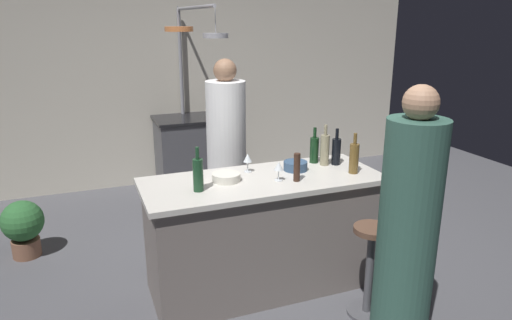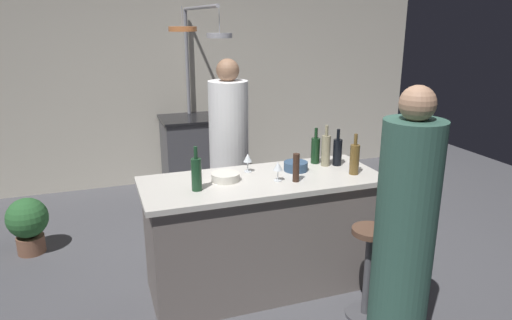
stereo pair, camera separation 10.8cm
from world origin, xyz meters
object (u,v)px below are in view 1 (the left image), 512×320
(potted_plant, at_px, (23,225))
(wine_bottle_white, at_px, (325,149))
(wine_bottle_red, at_px, (314,149))
(guest_right, at_px, (407,235))
(wine_bottle_dark, at_px, (336,151))
(mixing_bowl_blue, at_px, (295,166))
(stove_range, at_px, (189,153))
(wine_bottle_amber, at_px, (354,158))
(mixing_bowl_ceramic, at_px, (226,177))
(bar_stool_right, at_px, (370,267))
(chef, at_px, (227,159))
(wine_bottle_green, at_px, (198,174))
(wine_glass_near_left_guest, at_px, (248,159))
(pepper_mill, at_px, (297,167))
(wine_glass_near_right_guest, at_px, (279,167))

(potted_plant, relative_size, wine_bottle_white, 1.56)
(wine_bottle_red, bearing_deg, guest_right, -89.80)
(wine_bottle_dark, height_order, mixing_bowl_blue, wine_bottle_dark)
(stove_range, relative_size, wine_bottle_amber, 2.83)
(mixing_bowl_ceramic, bearing_deg, bar_stool_right, -38.74)
(chef, height_order, guest_right, chef)
(bar_stool_right, relative_size, wine_bottle_green, 2.17)
(stove_range, xyz_separation_m, guest_right, (0.54, -3.43, 0.34))
(stove_range, xyz_separation_m, wine_bottle_green, (-0.52, -2.53, 0.57))
(bar_stool_right, distance_m, wine_glass_near_left_guest, 1.19)
(guest_right, bearing_deg, stove_range, 99.03)
(wine_bottle_green, height_order, wine_bottle_amber, wine_bottle_amber)
(wine_bottle_white, bearing_deg, stove_range, 104.21)
(stove_range, relative_size, wine_glass_near_left_guest, 6.10)
(guest_right, xyz_separation_m, wine_bottle_green, (-1.06, 0.89, 0.24))
(bar_stool_right, bearing_deg, potted_plant, 142.11)
(wine_bottle_dark, bearing_deg, pepper_mill, -151.97)
(wine_bottle_white, xyz_separation_m, wine_glass_near_left_guest, (-0.64, 0.06, -0.03))
(wine_bottle_white, bearing_deg, mixing_bowl_blue, -171.91)
(bar_stool_right, height_order, wine_bottle_green, wine_bottle_green)
(guest_right, distance_m, potted_plant, 3.23)
(wine_bottle_amber, relative_size, mixing_bowl_ceramic, 1.50)
(guest_right, relative_size, mixing_bowl_blue, 9.08)
(stove_range, distance_m, mixing_bowl_ceramic, 2.47)
(pepper_mill, relative_size, wine_glass_near_left_guest, 1.44)
(stove_range, bearing_deg, wine_glass_near_left_guest, -91.38)
(wine_bottle_white, distance_m, wine_glass_near_right_guest, 0.55)
(wine_bottle_dark, relative_size, mixing_bowl_ceramic, 1.43)
(stove_range, distance_m, bar_stool_right, 3.12)
(pepper_mill, xyz_separation_m, wine_bottle_green, (-0.72, 0.06, 0.02))
(guest_right, height_order, wine_bottle_white, guest_right)
(wine_glass_near_left_guest, relative_size, wine_glass_near_right_guest, 1.00)
(wine_glass_near_right_guest, bearing_deg, wine_bottle_white, 23.46)
(potted_plant, distance_m, mixing_bowl_blue, 2.46)
(mixing_bowl_blue, bearing_deg, wine_glass_near_left_guest, 165.39)
(bar_stool_right, bearing_deg, wine_glass_near_right_guest, 131.33)
(wine_bottle_white, bearing_deg, chef, 126.10)
(pepper_mill, relative_size, mixing_bowl_ceramic, 1.00)
(wine_bottle_red, bearing_deg, stove_range, 103.63)
(wine_bottle_amber, distance_m, wine_bottle_dark, 0.24)
(wine_bottle_white, xyz_separation_m, mixing_bowl_blue, (-0.28, -0.04, -0.10))
(pepper_mill, distance_m, wine_bottle_red, 0.50)
(potted_plant, xyz_separation_m, wine_bottle_amber, (2.48, -1.34, 0.72))
(wine_glass_near_right_guest, bearing_deg, wine_bottle_amber, -4.43)
(pepper_mill, xyz_separation_m, wine_glass_near_left_guest, (-0.26, 0.33, 0.00))
(guest_right, bearing_deg, wine_glass_near_right_guest, 117.25)
(chef, xyz_separation_m, wine_bottle_amber, (0.68, -1.06, 0.23))
(mixing_bowl_ceramic, bearing_deg, wine_bottle_green, -151.87)
(stove_range, relative_size, mixing_bowl_blue, 4.77)
(guest_right, distance_m, wine_bottle_red, 1.22)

